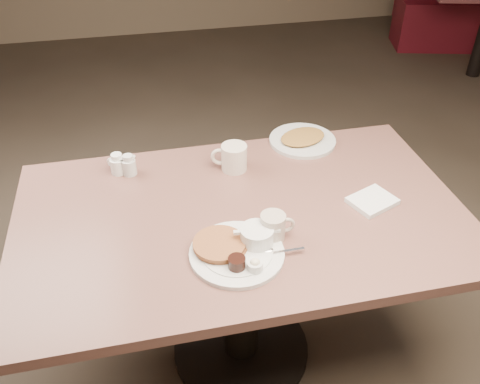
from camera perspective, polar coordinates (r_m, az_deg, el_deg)
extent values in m
cube|color=#4C3F33|center=(2.25, 0.11, -17.52)|extent=(7.00, 8.00, 0.02)
cube|color=#84564C|center=(1.70, 0.14, -2.82)|extent=(1.50, 0.90, 0.04)
cylinder|color=black|center=(1.95, 0.13, -10.89)|extent=(0.14, 0.14, 0.69)
cylinder|color=black|center=(2.23, 0.12, -17.14)|extent=(0.56, 0.56, 0.03)
cylinder|color=silver|center=(1.53, -0.36, -6.95)|extent=(0.32, 0.32, 0.01)
cylinder|color=silver|center=(1.53, -0.36, -6.69)|extent=(0.24, 0.24, 0.00)
cylinder|color=#9A592F|center=(1.54, -2.16, -6.02)|extent=(0.19, 0.19, 0.01)
cylinder|color=#9A592F|center=(1.53, -2.36, -5.83)|extent=(0.18, 0.18, 0.01)
cylinder|color=silver|center=(1.54, 1.91, -4.95)|extent=(0.12, 0.12, 0.05)
cube|color=silver|center=(1.52, -0.32, -4.58)|extent=(0.02, 0.02, 0.01)
cube|color=silver|center=(1.53, 4.14, -4.33)|extent=(0.02, 0.02, 0.01)
ellipsoid|color=white|center=(1.53, 1.44, -4.50)|extent=(0.05, 0.05, 0.03)
ellipsoid|color=white|center=(1.53, 2.48, -4.72)|extent=(0.05, 0.05, 0.02)
cylinder|color=black|center=(1.47, -0.36, -8.01)|extent=(0.06, 0.06, 0.04)
cylinder|color=silver|center=(1.46, 1.70, -8.31)|extent=(0.05, 0.05, 0.03)
ellipsoid|color=beige|center=(1.46, 1.71, -7.93)|extent=(0.03, 0.03, 0.02)
cube|color=silver|center=(1.53, 5.27, -6.62)|extent=(0.11, 0.01, 0.00)
ellipsoid|color=silver|center=(1.53, 3.13, -6.52)|extent=(0.04, 0.03, 0.01)
cylinder|color=#C0B0A0|center=(1.57, 3.70, -3.96)|extent=(0.08, 0.08, 0.09)
cylinder|color=black|center=(1.54, 3.76, -2.83)|extent=(0.06, 0.06, 0.01)
torus|color=#C0B0A0|center=(1.58, 5.25, -3.75)|extent=(0.06, 0.01, 0.06)
cube|color=white|center=(1.78, 14.69, -0.99)|extent=(0.18, 0.17, 0.02)
cylinder|color=silver|center=(1.87, -0.66, 3.91)|extent=(0.12, 0.12, 0.10)
torus|color=silver|center=(1.88, -2.28, 3.98)|extent=(0.07, 0.03, 0.07)
cylinder|color=silver|center=(1.90, -12.38, 2.77)|extent=(0.07, 0.07, 0.06)
cylinder|color=silver|center=(1.88, -12.53, 3.78)|extent=(0.05, 0.05, 0.02)
cone|color=silver|center=(1.88, -11.90, 3.76)|extent=(0.02, 0.02, 0.02)
torus|color=silver|center=(1.90, -13.23, 2.78)|extent=(0.04, 0.01, 0.04)
cylinder|color=white|center=(1.92, -13.59, 2.89)|extent=(0.06, 0.06, 0.06)
cylinder|color=white|center=(1.90, -13.76, 3.89)|extent=(0.05, 0.05, 0.02)
cone|color=white|center=(1.88, -13.23, 3.63)|extent=(0.03, 0.03, 0.02)
torus|color=white|center=(1.93, -14.30, 3.23)|extent=(0.04, 0.03, 0.04)
cylinder|color=beige|center=(2.08, 7.05, 5.79)|extent=(0.35, 0.35, 0.01)
ellipsoid|color=olive|center=(2.07, 7.08, 6.21)|extent=(0.23, 0.20, 0.02)
cube|color=maroon|center=(5.49, 23.07, 17.12)|extent=(1.17, 0.68, 0.45)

